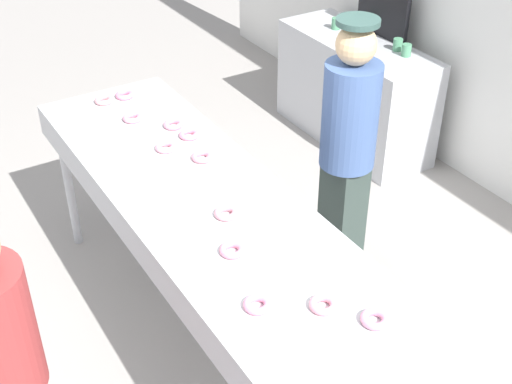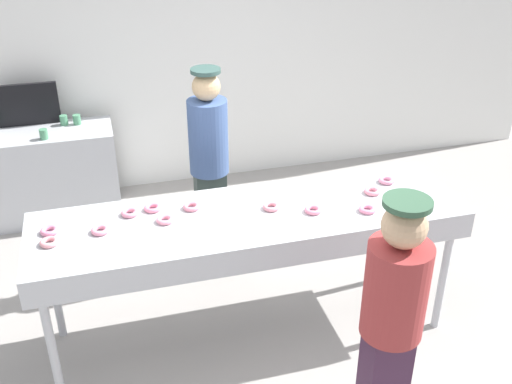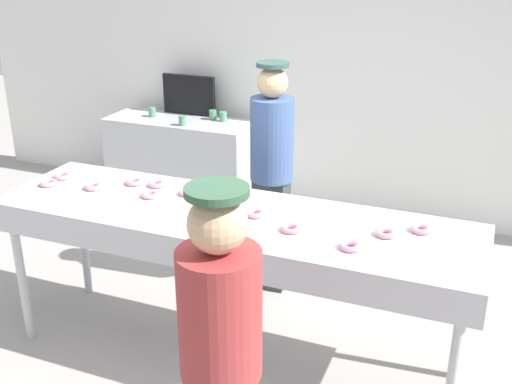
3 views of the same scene
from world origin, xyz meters
name	(u,v)px [view 2 (image 2 of 3)]	position (x,y,z in m)	size (l,w,h in m)	color
ground_plane	(251,330)	(0.00, 0.00, 0.00)	(16.00, 16.00, 0.00)	#9E9993
back_wall	(182,41)	(0.00, 2.58, 1.48)	(8.00, 0.12, 2.97)	white
fryer_conveyor	(250,225)	(0.00, 0.00, 0.91)	(2.86, 0.80, 1.00)	#B7BABF
strawberry_donut_0	(367,209)	(0.75, -0.18, 1.01)	(0.11, 0.11, 0.03)	pink
strawberry_donut_1	(49,242)	(-1.26, -0.04, 1.01)	(0.11, 0.11, 0.03)	pink
strawberry_donut_2	(372,191)	(0.89, 0.04, 1.01)	(0.11, 0.11, 0.03)	pink
strawberry_donut_3	(153,208)	(-0.61, 0.21, 1.01)	(0.11, 0.11, 0.03)	pink
strawberry_donut_4	(191,207)	(-0.36, 0.16, 1.01)	(0.11, 0.11, 0.03)	pink
strawberry_donut_5	(313,210)	(0.40, -0.10, 1.01)	(0.11, 0.11, 0.03)	pink
strawberry_donut_6	(271,207)	(0.15, 0.02, 1.01)	(0.11, 0.11, 0.03)	pink
strawberry_donut_7	(50,231)	(-1.26, 0.10, 1.01)	(0.11, 0.11, 0.03)	pink
strawberry_donut_8	(165,220)	(-0.55, 0.04, 1.01)	(0.11, 0.11, 0.03)	pink
strawberry_donut_9	(100,230)	(-0.96, 0.02, 1.01)	(0.11, 0.11, 0.03)	pink
strawberry_donut_10	(386,180)	(1.06, 0.16, 1.01)	(0.11, 0.11, 0.03)	pink
strawberry_donut_11	(130,213)	(-0.76, 0.19, 1.01)	(0.11, 0.11, 0.03)	pink
worker_baker	(209,163)	(-0.09, 0.92, 0.95)	(0.31, 0.31, 1.71)	#2F3C38
customer_waiting	(392,318)	(0.47, -1.13, 0.93)	(0.33, 0.33, 1.64)	#3C2038
prep_counter	(39,176)	(-1.50, 2.13, 0.43)	(1.45, 0.54, 0.86)	#B7BABF
paper_cup_0	(44,134)	(-1.37, 1.96, 0.91)	(0.07, 0.07, 0.09)	#4C8C66
paper_cup_1	(77,120)	(-1.08, 2.24, 0.91)	(0.07, 0.07, 0.09)	#4C8C66
paper_cup_2	(64,120)	(-1.20, 2.26, 0.91)	(0.07, 0.07, 0.09)	#4C8C66
menu_display	(28,105)	(-1.50, 2.35, 1.06)	(0.56, 0.04, 0.39)	black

